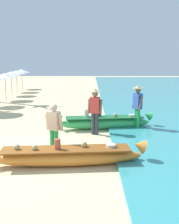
{
  "coord_description": "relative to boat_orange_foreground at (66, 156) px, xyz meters",
  "views": [
    {
      "loc": [
        2.06,
        -7.47,
        2.83
      ],
      "look_at": [
        2.0,
        2.48,
        0.9
      ],
      "focal_mm": 43.51,
      "sensor_mm": 36.0,
      "label": 1
    }
  ],
  "objects": [
    {
      "name": "person_tourist_customer",
      "position": [
        -0.41,
        0.7,
        0.63
      ],
      "size": [
        0.58,
        0.42,
        1.59
      ],
      "color": "green",
      "rests_on": "ground"
    },
    {
      "name": "ground_plane",
      "position": [
        -1.39,
        0.49,
        -0.27
      ],
      "size": [
        80.0,
        80.0,
        0.0
      ],
      "primitive_type": "plane",
      "color": "beige"
    },
    {
      "name": "boat_orange_foreground",
      "position": [
        0.0,
        0.0,
        0.0
      ],
      "size": [
        4.43,
        0.98,
        0.76
      ],
      "color": "orange",
      "rests_on": "ground"
    },
    {
      "name": "parasol_row_5",
      "position": [
        -6.05,
        19.48,
        1.48
      ],
      "size": [
        1.6,
        1.6,
        1.91
      ],
      "color": "#8E6B47",
      "rests_on": "ground"
    },
    {
      "name": "person_vendor_assistant",
      "position": [
        2.56,
        3.87,
        0.79
      ],
      "size": [
        0.45,
        0.58,
        1.83
      ],
      "color": "green",
      "rests_on": "ground"
    },
    {
      "name": "parasol_row_4",
      "position": [
        -5.88,
        16.97,
        1.48
      ],
      "size": [
        1.6,
        1.6,
        1.91
      ],
      "color": "#8E6B47",
      "rests_on": "ground"
    },
    {
      "name": "boat_green_midground",
      "position": [
        1.23,
        3.96,
        0.02
      ],
      "size": [
        4.1,
        1.11,
        0.81
      ],
      "color": "#38B760",
      "rests_on": "ground"
    },
    {
      "name": "person_vendor_hatted",
      "position": [
        0.82,
        3.11,
        0.76
      ],
      "size": [
        0.58,
        0.44,
        1.77
      ],
      "color": "#333842",
      "rests_on": "ground"
    },
    {
      "name": "parasol_row_2",
      "position": [
        -5.34,
        12.03,
        1.48
      ],
      "size": [
        1.6,
        1.6,
        1.91
      ],
      "color": "#8E6B47",
      "rests_on": "ground"
    },
    {
      "name": "parasol_row_3",
      "position": [
        -5.64,
        14.57,
        1.48
      ],
      "size": [
        1.6,
        1.6,
        1.91
      ],
      "color": "#8E6B47",
      "rests_on": "ground"
    }
  ]
}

